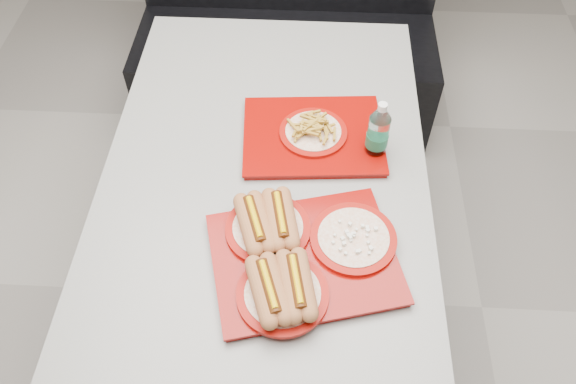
# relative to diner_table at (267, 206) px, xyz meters

# --- Properties ---
(ground) EXTENTS (6.00, 6.00, 0.00)m
(ground) POSITION_rel_diner_table_xyz_m (0.00, 0.00, -0.58)
(ground) COLOR gray
(ground) RESTS_ON ground
(diner_table) EXTENTS (0.92, 1.42, 0.75)m
(diner_table) POSITION_rel_diner_table_xyz_m (0.00, 0.00, 0.00)
(diner_table) COLOR black
(diner_table) RESTS_ON ground
(booth_bench) EXTENTS (1.30, 0.57, 1.35)m
(booth_bench) POSITION_rel_diner_table_xyz_m (0.00, 1.09, -0.18)
(booth_bench) COLOR black
(booth_bench) RESTS_ON ground
(tray_near) EXTENTS (0.51, 0.45, 0.10)m
(tray_near) POSITION_rel_diner_table_xyz_m (0.10, -0.29, 0.20)
(tray_near) COLOR #7E0703
(tray_near) RESTS_ON diner_table
(tray_far) EXTENTS (0.42, 0.34, 0.08)m
(tray_far) POSITION_rel_diner_table_xyz_m (0.13, 0.13, 0.19)
(tray_far) COLOR #7E0703
(tray_far) RESTS_ON diner_table
(water_bottle) EXTENTS (0.06, 0.06, 0.19)m
(water_bottle) POSITION_rel_diner_table_xyz_m (0.31, 0.07, 0.25)
(water_bottle) COLOR silver
(water_bottle) RESTS_ON diner_table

